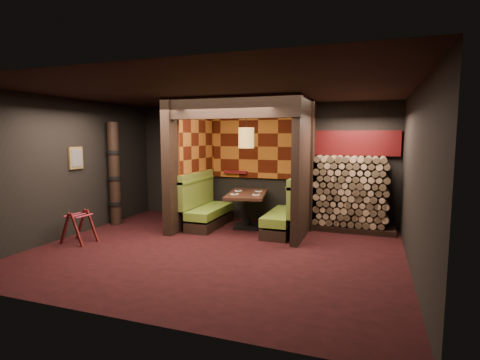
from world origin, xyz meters
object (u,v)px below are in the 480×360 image
booth_bench_left (206,209)px  pendant_lamp (246,138)px  firewood_stack (354,194)px  booth_bench_right (286,215)px  totem_column (114,174)px  dining_table (247,203)px  luggage_rack (79,226)px

booth_bench_left → pendant_lamp: (0.95, 0.10, 1.64)m
booth_bench_left → firewood_stack: size_ratio=0.92×
booth_bench_left → firewood_stack: 3.35m
booth_bench_right → totem_column: (-3.98, -0.55, 0.79)m
booth_bench_left → totem_column: 2.30m
pendant_lamp → totem_column: bearing=-167.8°
booth_bench_right → dining_table: size_ratio=0.97×
dining_table → totem_column: 3.18m
totem_column → firewood_stack: (5.33, 1.25, -0.37)m
totem_column → booth_bench_left: bearing=14.8°
luggage_rack → totem_column: 1.79m
booth_bench_right → luggage_rack: size_ratio=2.38×
booth_bench_left → booth_bench_right: (1.89, 0.00, 0.00)m
luggage_rack → totem_column: bearing=102.1°
luggage_rack → firewood_stack: 5.75m
booth_bench_left → totem_column: totem_column is taller
firewood_stack → dining_table: bearing=-166.7°
booth_bench_left → dining_table: (0.95, 0.15, 0.17)m
booth_bench_left → booth_bench_right: size_ratio=1.00×
firewood_stack → totem_column: bearing=-166.8°
luggage_rack → firewood_stack: firewood_stack is taller
pendant_lamp → firewood_stack: pendant_lamp is taller
dining_table → totem_column: bearing=-166.9°
pendant_lamp → booth_bench_left: bearing=-173.7°
firewood_stack → pendant_lamp: bearing=-165.5°
booth_bench_right → booth_bench_left: bearing=180.0°
booth_bench_left → luggage_rack: size_ratio=2.38×
dining_table → pendant_lamp: bearing=-90.0°
booth_bench_left → booth_bench_right: bearing=0.0°
booth_bench_right → pendant_lamp: 1.89m
luggage_rack → dining_table: bearing=39.7°
luggage_rack → firewood_stack: (5.00, 2.79, 0.49)m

